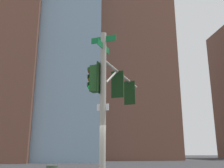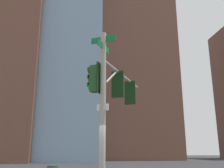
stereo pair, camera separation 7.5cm
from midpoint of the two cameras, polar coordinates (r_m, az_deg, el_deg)
signal_pole_assembly at (r=10.35m, az=-0.02°, el=-1.80°), size 2.78×4.43×6.03m
building_brick_nearside at (r=57.84m, az=0.52°, el=2.64°), size 23.45×17.40×38.03m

